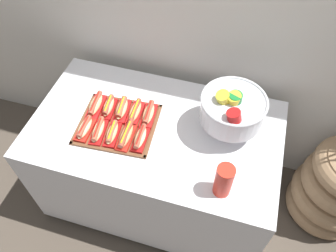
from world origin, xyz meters
name	(u,v)px	position (x,y,z in m)	size (l,w,h in m)	color
ground_plane	(158,192)	(0.00, 0.00, 0.00)	(10.00, 10.00, 0.00)	#4C4238
buffet_table	(157,163)	(0.00, 0.00, 0.39)	(1.34, 0.78, 0.74)	silver
floor_vase	(336,188)	(1.10, 0.20, 0.29)	(0.50, 0.50, 1.14)	#896B4C
serving_tray	(118,124)	(-0.20, -0.04, 0.75)	(0.43, 0.39, 0.01)	brown
hot_dog_0	(85,128)	(-0.34, -0.13, 0.77)	(0.07, 0.16, 0.06)	red
hot_dog_1	(98,131)	(-0.27, -0.13, 0.77)	(0.08, 0.17, 0.06)	#B21414
hot_dog_2	(112,133)	(-0.19, -0.12, 0.77)	(0.08, 0.16, 0.06)	#B21414
hot_dog_3	(126,135)	(-0.12, -0.12, 0.78)	(0.07, 0.18, 0.06)	red
hot_dog_4	(140,138)	(-0.04, -0.11, 0.78)	(0.07, 0.16, 0.06)	#B21414
hot_dog_5	(96,105)	(-0.35, 0.03, 0.78)	(0.08, 0.18, 0.06)	red
hot_dog_6	(109,107)	(-0.28, 0.04, 0.78)	(0.07, 0.16, 0.06)	#B21414
hot_dog_7	(122,109)	(-0.20, 0.04, 0.78)	(0.09, 0.17, 0.06)	red
hot_dog_8	(135,112)	(-0.13, 0.05, 0.77)	(0.07, 0.17, 0.06)	red
hot_dog_9	(148,114)	(-0.05, 0.05, 0.78)	(0.08, 0.17, 0.06)	red
punch_bowl	(232,109)	(0.37, 0.10, 0.91)	(0.33, 0.33, 0.28)	silver
cup_stack	(224,181)	(0.41, -0.27, 0.84)	(0.08, 0.08, 0.19)	red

